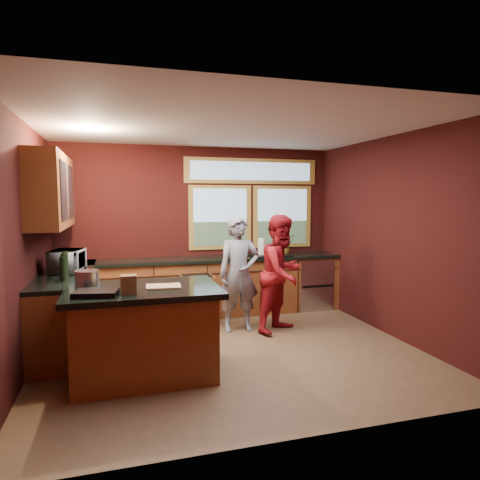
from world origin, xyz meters
name	(u,v)px	position (x,y,z in m)	size (l,w,h in m)	color
floor	(231,351)	(0.00, 0.00, 0.00)	(4.50, 4.50, 0.00)	brown
room_shell	(177,204)	(-0.60, 0.32, 1.80)	(4.52, 4.02, 2.71)	black
back_counter	(216,286)	(0.20, 1.70, 0.46)	(4.50, 0.64, 0.93)	brown
left_counter	(67,308)	(-1.95, 0.85, 0.47)	(0.64, 2.30, 0.93)	brown
island	(144,332)	(-1.06, -0.46, 0.48)	(1.55, 1.05, 0.95)	brown
person_grey	(239,274)	(0.32, 0.79, 0.81)	(0.59, 0.39, 1.61)	slate
person_red	(282,273)	(0.90, 0.61, 0.82)	(0.80, 0.62, 1.64)	maroon
microwave	(67,261)	(-1.92, 0.86, 1.07)	(0.51, 0.35, 0.28)	#999999
potted_plant	(286,244)	(1.42, 1.75, 1.10)	(0.30, 0.26, 0.34)	#999999
paper_towel	(262,247)	(0.98, 1.70, 1.07)	(0.12, 0.12, 0.28)	silver
cutting_board	(163,286)	(-0.86, -0.51, 0.95)	(0.35, 0.25, 0.02)	tan
stock_pot	(87,279)	(-1.61, -0.31, 1.03)	(0.24, 0.24, 0.18)	#B1B1B6
paper_bag	(129,284)	(-1.21, -0.71, 1.03)	(0.15, 0.12, 0.18)	brown
black_tray	(96,293)	(-1.51, -0.71, 0.97)	(0.40, 0.28, 0.05)	black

